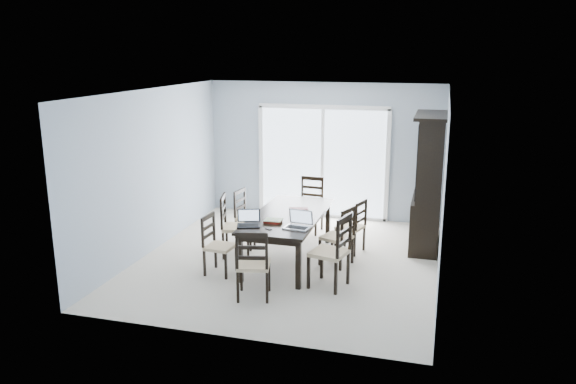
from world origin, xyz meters
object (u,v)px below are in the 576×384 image
object	(u,v)px
laptop_dark	(249,222)
chair_right_near	(336,244)
chair_right_mid	(342,230)
cell_phone	(269,229)
dining_table	(288,219)
chair_end_far	(311,198)
laptop_silver	(297,224)
chair_right_far	(355,221)
china_hutch	(428,183)
game_box	(299,211)
chair_end_near	(253,258)
hot_tub	(313,178)
chair_left_mid	(230,219)
chair_left_near	(215,238)
chair_left_far	(245,210)

from	to	relation	value
laptop_dark	chair_right_near	bearing A→B (deg)	-22.08
chair_right_mid	cell_phone	size ratio (longest dim) A/B	10.76
dining_table	chair_end_far	distance (m)	1.57
laptop_silver	chair_right_far	bearing A→B (deg)	71.85
chair_right_near	cell_phone	xyz separation A→B (m)	(-0.96, 0.03, 0.12)
chair_right_far	cell_phone	xyz separation A→B (m)	(-1.00, -1.42, 0.22)
china_hutch	chair_right_far	distance (m)	1.36
chair_right_near	game_box	world-z (taller)	chair_right_near
china_hutch	game_box	bearing A→B (deg)	-148.84
chair_right_far	chair_end_far	distance (m)	1.34
chair_right_far	chair_right_mid	bearing A→B (deg)	-172.14
chair_right_mid	chair_end_near	size ratio (longest dim) A/B	0.96
chair_right_near	laptop_dark	bearing A→B (deg)	99.79
chair_right_near	hot_tub	world-z (taller)	chair_right_near
laptop_silver	hot_tub	world-z (taller)	hot_tub
chair_right_near	hot_tub	xyz separation A→B (m)	(-1.32, 4.30, -0.11)
chair_end_near	game_box	size ratio (longest dim) A/B	3.87
laptop_dark	chair_left_mid	bearing A→B (deg)	110.18
china_hutch	laptop_dark	world-z (taller)	china_hutch
chair_left_near	laptop_dark	world-z (taller)	chair_left_near
chair_left_mid	laptop_silver	distance (m)	1.41
chair_right_mid	laptop_silver	xyz separation A→B (m)	(-0.53, -0.65, 0.25)
chair_end_near	cell_phone	xyz separation A→B (m)	(-0.01, 0.70, 0.17)
chair_right_far	laptop_dark	distance (m)	1.91
cell_phone	hot_tub	world-z (taller)	hot_tub
chair_left_near	game_box	distance (m)	1.38
chair_end_far	hot_tub	size ratio (longest dim) A/B	0.51
chair_left_far	chair_end_far	xyz separation A→B (m)	(0.94, 0.86, 0.05)
cell_phone	hot_tub	xyz separation A→B (m)	(-0.36, 4.27, -0.23)
chair_end_far	cell_phone	xyz separation A→B (m)	(-0.05, -2.37, 0.16)
china_hutch	chair_right_near	bearing A→B (deg)	-118.38
chair_right_far	game_box	size ratio (longest dim) A/B	3.52
chair_end_far	laptop_silver	distance (m)	2.26
laptop_silver	china_hutch	bearing A→B (deg)	56.00
chair_left_mid	chair_right_mid	xyz separation A→B (m)	(1.77, 0.03, -0.04)
chair_right_far	laptop_dark	xyz separation A→B (m)	(-1.32, -1.36, 0.27)
chair_left_mid	hot_tub	world-z (taller)	chair_left_mid
laptop_dark	laptop_silver	world-z (taller)	laptop_silver
chair_end_far	hot_tub	bearing A→B (deg)	-73.69
chair_right_mid	chair_end_far	distance (m)	1.78
laptop_silver	chair_right_near	bearing A→B (deg)	-8.79
laptop_silver	cell_phone	size ratio (longest dim) A/B	3.92
chair_left_far	game_box	world-z (taller)	chair_left_far
dining_table	chair_right_near	distance (m)	1.22
chair_left_far	laptop_dark	world-z (taller)	chair_left_far
chair_end_far	cell_phone	bearing A→B (deg)	93.18
chair_end_near	game_box	xyz separation A→B (m)	(0.20, 1.61, 0.20)
chair_right_near	game_box	distance (m)	1.22
china_hutch	laptop_dark	distance (m)	3.13
chair_left_far	cell_phone	bearing A→B (deg)	39.02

